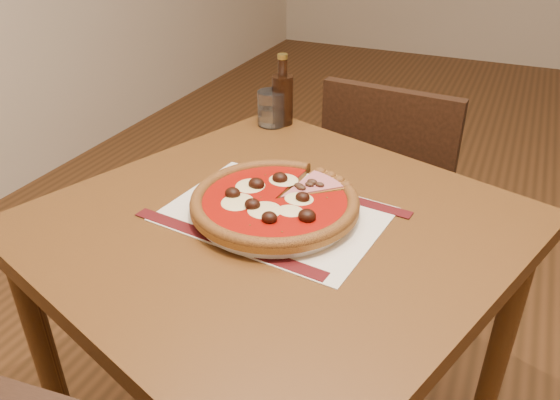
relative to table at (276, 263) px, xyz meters
The scene contains 8 objects.
table is the anchor object (origin of this frame).
chair_far 0.73m from the table, 84.39° to the left, with size 0.42×0.42×0.82m.
placemat 0.10m from the table, 120.06° to the left, with size 0.39×0.28×0.00m, color beige.
plate 0.11m from the table, 120.06° to the left, with size 0.29×0.29×0.02m, color white.
pizza 0.13m from the table, 121.51° to the left, with size 0.31×0.31×0.04m.
ham_slice 0.17m from the table, 61.67° to the left, with size 0.11×0.15×0.02m.
water_glass 0.48m from the table, 115.80° to the left, with size 0.07×0.07×0.09m, color white.
bottle 0.50m from the table, 112.43° to the left, with size 0.05×0.05×0.18m.
Camera 1 is at (-0.38, -1.88, 1.29)m, focal length 35.00 mm.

